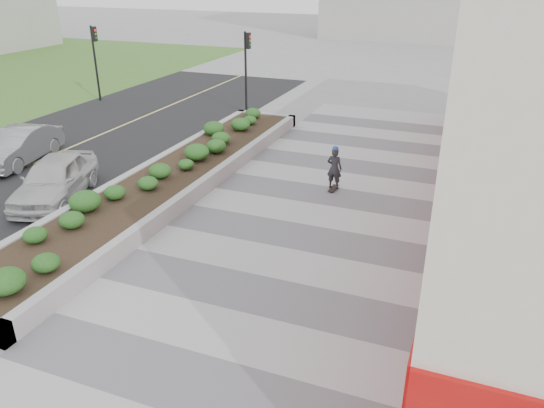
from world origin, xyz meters
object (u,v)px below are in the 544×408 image
at_px(skateboarder, 334,168).
at_px(car_white, 55,179).
at_px(traffic_signal_near, 247,60).
at_px(traffic_signal_far, 95,52).
at_px(planter, 172,175).
at_px(car_silver, 19,146).

bearing_deg(skateboarder, car_white, -152.68).
relative_size(traffic_signal_near, traffic_signal_far, 1.00).
relative_size(planter, car_white, 4.16).
distance_m(planter, car_white, 3.88).
distance_m(planter, skateboarder, 5.75).
relative_size(planter, car_silver, 4.31).
xyz_separation_m(planter, traffic_signal_far, (-10.93, 10.00, 2.34)).
bearing_deg(car_white, traffic_signal_near, 65.56).
bearing_deg(skateboarder, traffic_signal_far, 154.05).
relative_size(planter, traffic_signal_near, 4.29).
bearing_deg(planter, traffic_signal_near, 99.35).
relative_size(traffic_signal_near, car_silver, 1.01).
bearing_deg(traffic_signal_near, car_silver, -116.46).
distance_m(skateboarder, car_white, 9.45).
xyz_separation_m(traffic_signal_far, car_silver, (3.96, -10.03, -2.07)).
height_order(planter, car_silver, car_silver).
xyz_separation_m(traffic_signal_near, car_silver, (-5.24, -10.53, -2.07)).
distance_m(planter, car_silver, 6.98).
relative_size(skateboarder, car_silver, 0.39).
height_order(planter, traffic_signal_far, traffic_signal_far).
relative_size(traffic_signal_far, car_silver, 1.01).
height_order(skateboarder, car_white, skateboarder).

